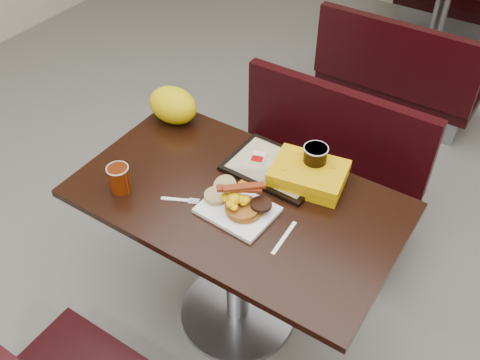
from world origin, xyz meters
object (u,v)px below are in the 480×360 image
Objects in this scene: bench_far_s at (402,65)px; knife at (284,238)px; hashbrown_sleeve_right at (276,169)px; coffee_cup_far at (315,160)px; pancake_stack at (244,209)px; clamshell at (309,175)px; coffee_cup_near at (119,179)px; platter at (238,210)px; paper_bag at (173,105)px; hashbrown_sleeve_left at (258,158)px; table_far at (438,20)px; table_near at (237,262)px; bench_near_n at (315,171)px; tray at (275,168)px; fork at (175,199)px.

bench_far_s is 5.97× the size of knife.
hashbrown_sleeve_right is 0.57× the size of coffee_cup_far.
clamshell is (0.11, 0.27, 0.01)m from pancake_stack.
coffee_cup_near is 0.64m from knife.
paper_bag reaches higher than platter.
platter is 0.45m from coffee_cup_near.
paper_bag is at bearing 157.04° from hashbrown_sleeve_left.
clamshell is at bearing -3.36° from paper_bag.
paper_bag is at bearing -116.86° from knife.
table_far is 1.20× the size of bench_far_s.
platter is at bearing -113.24° from coffee_cup_far.
bench_far_s is 14.59× the size of hashbrown_sleeve_right.
table_near is at bearing -111.27° from hashbrown_sleeve_right.
bench_far_s is at bearing 73.45° from paper_bag.
pancake_stack is at bearing 4.81° from platter.
knife is 0.81m from paper_bag.
platter reaches higher than bench_near_n.
platter is at bearing -55.41° from table_near.
tray is at bearing -4.84° from paper_bag.
coffee_cup_far reaches higher than bench_far_s.
bench_far_s is at bearing 86.91° from hashbrown_sleeve_right.
hashbrown_sleeve_right is (0.06, -1.71, 0.42)m from bench_far_s.
paper_bag is at bearing 166.76° from clamshell.
tray is 1.34× the size of clamshell.
paper_bag reaches higher than coffee_cup_far.
hashbrown_sleeve_left is 0.23m from coffee_cup_far.
platter is 0.24m from fork.
table_far is at bearing 86.37° from hashbrown_sleeve_right.
hashbrown_sleeve_left reaches higher than table_far.
bench_far_s is at bearing 79.64° from coffee_cup_near.
bench_near_n is 1.20m from bench_far_s.
platter is at bearing -87.60° from tray.
pancake_stack is at bearing -40.81° from table_near.
table_near is 0.70m from bench_near_n.
pancake_stack is 0.28m from hashbrown_sleeve_left.
table_near is 1.20× the size of bench_far_s.
clamshell reaches higher than pancake_stack.
tray is (-0.00, 0.27, 0.00)m from platter.
tray is (0.04, 0.21, 0.38)m from table_near.
table_near is 1.00× the size of table_far.
table_far is 7.17× the size of knife.
paper_bag reaches higher than clamshell.
bench_near_n is 0.65m from hashbrown_sleeve_left.
clamshell reaches higher than bench_far_s.
hashbrown_sleeve_left reaches higher than tray.
paper_bag is at bearing 152.92° from platter.
hashbrown_sleeve_right is at bearing -150.84° from coffee_cup_far.
pancake_stack reaches higher than hashbrown_sleeve_right.
knife is at bearing -87.50° from clamshell.
table_near is 0.39m from platter.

